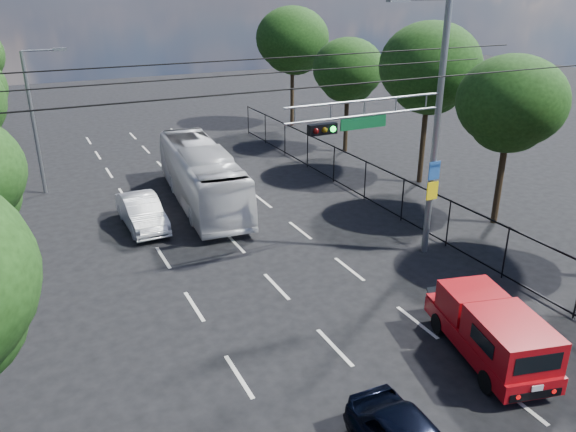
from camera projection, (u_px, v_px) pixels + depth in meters
lane_markings at (219, 226)px, 24.69m from camera, size 6.12×38.00×0.01m
signal_mast at (410, 124)px, 19.87m from camera, size 6.43×0.39×9.50m
streetlight_left at (36, 116)px, 27.26m from camera, size 2.09×0.22×7.08m
utility_wires at (264, 73)px, 17.66m from camera, size 22.00×5.04×0.74m
fence_right at (387, 191)px, 25.88m from camera, size 0.06×34.03×2.00m
tree_right_b at (510, 109)px, 23.22m from camera, size 4.50×4.50×7.31m
tree_right_c at (429, 73)px, 28.19m from camera, size 5.10×5.10×8.29m
tree_right_d at (348, 74)px, 34.18m from camera, size 4.32×4.32×7.02m
tree_right_e at (292, 44)px, 40.50m from camera, size 5.28×5.28×8.58m
red_pickup at (491, 330)px, 15.57m from camera, size 2.73×4.93×1.74m
white_bus at (202, 175)px, 26.83m from camera, size 3.26×10.24×2.80m
white_van at (142, 212)px, 24.37m from camera, size 1.53×4.21×1.38m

